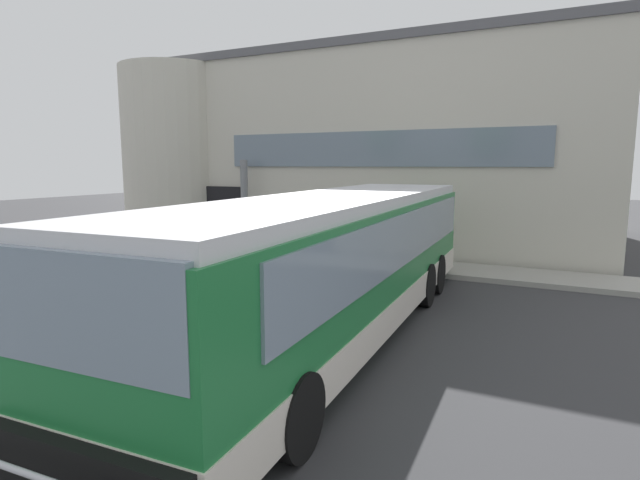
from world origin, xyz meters
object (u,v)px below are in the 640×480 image
at_px(passenger_near_column, 248,226).
at_px(passenger_by_doorway, 280,226).
at_px(bus_main_foreground, 335,267).
at_px(passenger_at_curb_edge, 280,229).
at_px(entry_support_column, 245,204).

height_order(passenger_near_column, passenger_by_doorway, same).
height_order(bus_main_foreground, passenger_near_column, bus_main_foreground).
xyz_separation_m(passenger_by_doorway, passenger_at_curb_edge, (0.33, -0.59, -0.03)).
xyz_separation_m(entry_support_column, passenger_by_doorway, (1.90, -0.55, -0.69)).
xyz_separation_m(passenger_near_column, passenger_by_doorway, (1.10, 0.40, 0.03)).
height_order(bus_main_foreground, passenger_by_doorway, bus_main_foreground).
bearing_deg(passenger_near_column, passenger_at_curb_edge, -7.66).
height_order(entry_support_column, passenger_by_doorway, entry_support_column).
relative_size(entry_support_column, bus_main_foreground, 0.27).
relative_size(passenger_by_doorway, passenger_at_curb_edge, 1.00).
bearing_deg(passenger_at_curb_edge, passenger_near_column, 172.34).
xyz_separation_m(bus_main_foreground, passenger_by_doorway, (-5.35, 6.86, -0.22)).
bearing_deg(bus_main_foreground, entry_support_column, 134.36).
bearing_deg(entry_support_column, bus_main_foreground, -45.64).
bearing_deg(entry_support_column, passenger_at_curb_edge, -27.03).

